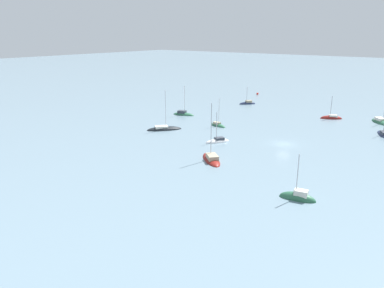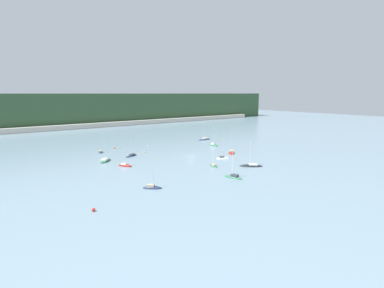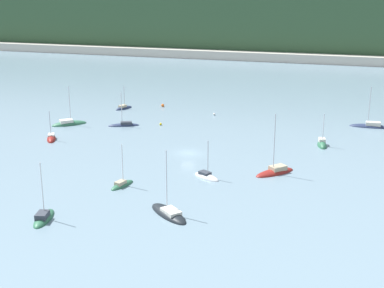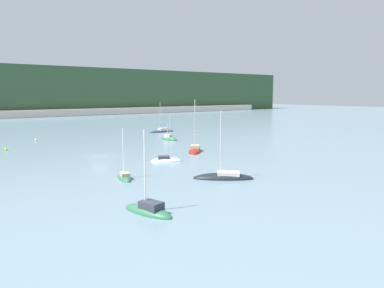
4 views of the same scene
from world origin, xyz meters
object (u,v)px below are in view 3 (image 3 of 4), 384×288
Objects in this scene: sailboat_8 at (169,214)px; mooring_buoy_0 at (161,124)px; sailboat_5 at (44,219)px; sailboat_2 at (275,172)px; mooring_buoy_4 at (214,114)px; sailboat_1 at (122,185)px; sailboat_9 at (124,125)px; sailboat_11 at (322,145)px; mooring_buoy_3 at (163,105)px; sailboat_4 at (51,139)px; sailboat_0 at (206,177)px; sailboat_3 at (69,124)px; sailboat_7 at (370,126)px; sailboat_6 at (124,108)px.

mooring_buoy_0 is (-18.17, 44.88, 0.19)m from sailboat_8.
sailboat_8 is (15.50, 6.52, -0.05)m from sailboat_5.
mooring_buoy_0 is (-29.45, 23.82, 0.13)m from sailboat_2.
mooring_buoy_4 is (8.97, 12.66, 0.00)m from mooring_buoy_0.
sailboat_9 is (-15.07, 33.88, 0.00)m from sailboat_1.
mooring_buoy_4 is at bearing -161.64° from sailboat_9.
mooring_buoy_3 is (-41.72, 22.85, 0.27)m from sailboat_11.
sailboat_2 is 47.01m from sailboat_4.
sailboat_5 is 64.37m from mooring_buoy_4.
sailboat_2 is at bearing -49.36° from mooring_buoy_3.
sailboat_0 is 9.14× the size of mooring_buoy_3.
sailboat_1 is 56.08m from mooring_buoy_3.
sailboat_1 is 0.74× the size of sailboat_8.
sailboat_5 is at bearing 76.88° from sailboat_9.
sailboat_2 reaches higher than sailboat_8.
sailboat_3 is 1.18× the size of sailboat_9.
mooring_buoy_4 is at bearing -2.23° from sailboat_7.
sailboat_4 is at bearing -134.52° from mooring_buoy_0.
sailboat_1 is at bearing -31.97° from sailboat_5.
sailboat_3 is 50.83m from sailboat_5.
sailboat_11 is (17.50, 39.57, 0.04)m from sailboat_8.
sailboat_8 is at bearing 63.40° from sailboat_7.
sailboat_1 is at bearing 2.48° from sailboat_8.
sailboat_2 reaches higher than sailboat_3.
sailboat_5 is 56.68m from sailboat_11.
sailboat_2 is 14.13× the size of mooring_buoy_3.
mooring_buoy_4 is (26.10, 30.07, 0.20)m from sailboat_4.
sailboat_4 is 24.42m from mooring_buoy_0.
sailboat_6 is at bearing 31.63° from sailboat_3.
sailboat_9 is (-37.01, 20.82, -0.02)m from sailboat_2.
sailboat_6 is 8.23× the size of mooring_buoy_3.
sailboat_9 is at bearing -29.75° from sailboat_3.
sailboat_5 reaches higher than sailboat_6.
sailboat_2 is 37.87m from mooring_buoy_0.
sailboat_1 is 0.77× the size of sailboat_7.
sailboat_8 is 1.33× the size of sailboat_11.
sailboat_6 is 0.79× the size of sailboat_9.
sailboat_5 reaches higher than sailboat_1.
mooring_buoy_3 is (-25.14, 46.86, 0.30)m from sailboat_0.
sailboat_8 reaches higher than sailboat_7.
sailboat_8 is (-0.92, -15.56, -0.01)m from sailboat_0.
sailboat_3 is 54.48m from sailboat_8.
sailboat_3 is at bearing -100.28° from sailboat_11.
sailboat_3 is at bearing -69.12° from sailboat_2.
mooring_buoy_3 is at bearing -6.36° from sailboat_5.
sailboat_3 is 1.28× the size of sailboat_11.
sailboat_9 is at bearing -158.38° from mooring_buoy_0.
sailboat_9 is 1.09× the size of sailboat_11.
sailboat_11 is (55.45, 0.48, 0.01)m from sailboat_3.
sailboat_8 is 48.42m from mooring_buoy_0.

